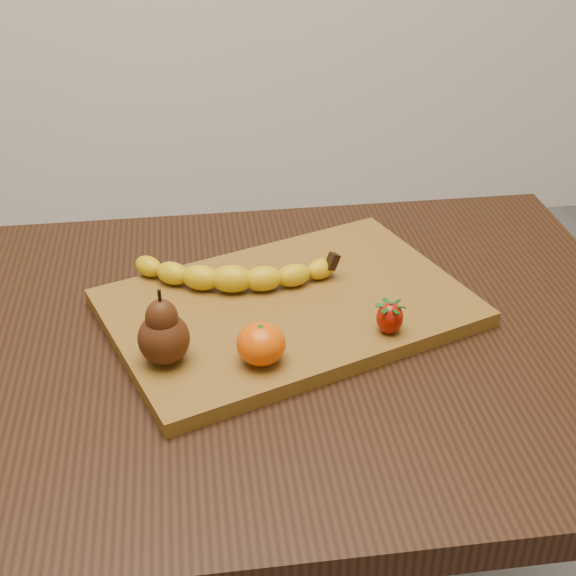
{
  "coord_description": "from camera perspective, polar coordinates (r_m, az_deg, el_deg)",
  "views": [
    {
      "loc": [
        -0.08,
        -0.82,
        1.34
      ],
      "look_at": [
        0.04,
        0.04,
        0.8
      ],
      "focal_mm": 50.0,
      "sensor_mm": 36.0,
      "label": 1
    }
  ],
  "objects": [
    {
      "name": "mandarin",
      "position": [
        0.92,
        -1.93,
        -3.99
      ],
      "size": [
        0.07,
        0.07,
        0.05
      ],
      "primitive_type": "ellipsoid",
      "rotation": [
        0.0,
        0.0,
        -0.39
      ],
      "color": "#DA4B02",
      "rests_on": "cutting_board"
    },
    {
      "name": "strawberry",
      "position": [
        0.97,
        7.26,
        -2.06
      ],
      "size": [
        0.04,
        0.04,
        0.04
      ],
      "primitive_type": null,
      "rotation": [
        0.0,
        0.0,
        -0.31
      ],
      "color": "#951004",
      "rests_on": "cutting_board"
    },
    {
      "name": "table",
      "position": [
        1.06,
        -1.73,
        -7.71
      ],
      "size": [
        1.0,
        0.7,
        0.76
      ],
      "color": "black",
      "rests_on": "ground"
    },
    {
      "name": "pear",
      "position": [
        0.92,
        -8.91,
        -2.72
      ],
      "size": [
        0.07,
        0.07,
        0.09
      ],
      "primitive_type": null,
      "rotation": [
        0.0,
        0.0,
        0.28
      ],
      "color": "#401E0A",
      "rests_on": "cutting_board"
    },
    {
      "name": "cutting_board",
      "position": [
        1.04,
        -0.0,
        -1.4
      ],
      "size": [
        0.53,
        0.44,
        0.02
      ],
      "primitive_type": "cube",
      "rotation": [
        0.0,
        0.0,
        0.35
      ],
      "color": "brown",
      "rests_on": "table"
    },
    {
      "name": "banana",
      "position": [
        1.05,
        -4.02,
        0.65
      ],
      "size": [
        0.24,
        0.1,
        0.04
      ],
      "primitive_type": null,
      "rotation": [
        0.0,
        0.0,
        -0.17
      ],
      "color": "gold",
      "rests_on": "cutting_board"
    }
  ]
}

